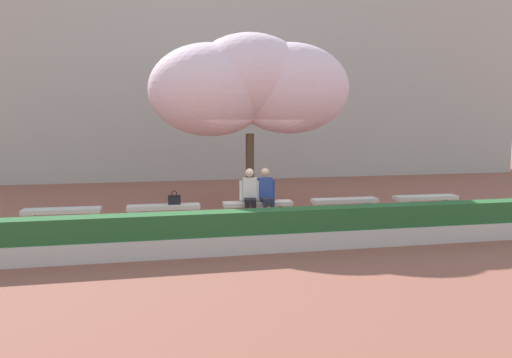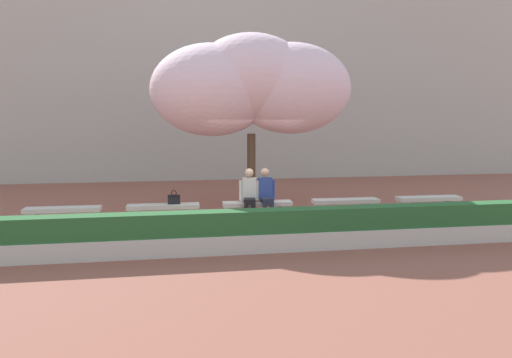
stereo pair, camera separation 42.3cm
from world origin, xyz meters
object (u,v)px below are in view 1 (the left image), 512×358
(stone_bench_near_west, at_px, (164,211))
(person_seated_right, at_px, (266,192))
(handbag, at_px, (174,199))
(stone_bench_near_east, at_px, (345,204))
(stone_bench_east_end, at_px, (425,201))
(person_seated_left, at_px, (250,192))
(cherry_tree_main, at_px, (246,86))
(stone_bench_center, at_px, (258,207))
(stone_bench_west_end, at_px, (62,215))

(stone_bench_near_west, distance_m, person_seated_right, 2.57)
(stone_bench_near_west, height_order, handbag, handbag)
(handbag, bearing_deg, stone_bench_near_west, -174.78)
(stone_bench_near_east, xyz_separation_m, stone_bench_east_end, (2.34, -0.00, 0.00))
(stone_bench_east_end, relative_size, person_seated_left, 1.36)
(person_seated_left, bearing_deg, stone_bench_east_end, 0.62)
(person_seated_right, xyz_separation_m, handbag, (-2.28, 0.08, -0.12))
(person_seated_left, bearing_deg, person_seated_right, -0.08)
(person_seated_left, distance_m, cherry_tree_main, 3.10)
(stone_bench_near_east, distance_m, cherry_tree_main, 4.15)
(stone_bench_center, xyz_separation_m, cherry_tree_main, (-0.01, 1.44, 3.11))
(stone_bench_near_east, relative_size, person_seated_right, 1.36)
(stone_bench_near_west, xyz_separation_m, stone_bench_near_east, (4.68, 0.00, 0.00))
(stone_bench_east_end, relative_size, handbag, 5.17)
(stone_bench_west_end, xyz_separation_m, stone_bench_center, (4.68, 0.00, 0.00))
(stone_bench_near_west, distance_m, person_seated_left, 2.16)
(stone_bench_center, bearing_deg, person_seated_right, -14.68)
(stone_bench_west_end, xyz_separation_m, stone_bench_east_end, (9.35, 0.00, 0.00))
(stone_bench_east_end, relative_size, cherry_tree_main, 0.32)
(stone_bench_east_end, distance_m, handbag, 6.76)
(stone_bench_near_east, height_order, stone_bench_east_end, same)
(stone_bench_west_end, bearing_deg, stone_bench_near_west, -0.00)
(stone_bench_west_end, height_order, stone_bench_center, same)
(stone_bench_center, relative_size, stone_bench_east_end, 1.00)
(stone_bench_west_end, bearing_deg, stone_bench_east_end, 0.00)
(stone_bench_west_end, distance_m, handbag, 2.61)
(stone_bench_west_end, relative_size, stone_bench_center, 1.00)
(handbag, bearing_deg, stone_bench_near_east, -0.31)
(stone_bench_near_west, distance_m, handbag, 0.38)
(stone_bench_east_end, bearing_deg, cherry_tree_main, 162.92)
(stone_bench_near_west, relative_size, handbag, 5.17)
(stone_bench_west_end, height_order, stone_bench_near_west, same)
(stone_bench_near_east, height_order, person_seated_left, person_seated_left)
(person_seated_right, bearing_deg, stone_bench_east_end, 0.69)
(stone_bench_east_end, height_order, handbag, handbag)
(stone_bench_near_west, distance_m, cherry_tree_main, 4.15)
(stone_bench_near_east, relative_size, cherry_tree_main, 0.32)
(stone_bench_near_west, distance_m, stone_bench_center, 2.34)
(stone_bench_west_end, relative_size, stone_bench_east_end, 1.00)
(person_seated_right, bearing_deg, stone_bench_near_east, 1.44)
(stone_bench_west_end, xyz_separation_m, stone_bench_near_west, (2.34, -0.00, 0.00))
(stone_bench_near_west, xyz_separation_m, person_seated_right, (2.54, -0.05, 0.40))
(stone_bench_near_west, xyz_separation_m, stone_bench_center, (2.34, 0.00, 0.00))
(person_seated_right, relative_size, cherry_tree_main, 0.24)
(stone_bench_center, bearing_deg, stone_bench_near_east, 0.00)
(handbag, height_order, cherry_tree_main, cherry_tree_main)
(person_seated_left, height_order, person_seated_right, same)
(stone_bench_west_end, bearing_deg, stone_bench_near_east, 0.00)
(stone_bench_east_end, xyz_separation_m, handbag, (-6.75, 0.02, 0.28))
(stone_bench_west_end, bearing_deg, stone_bench_center, 0.00)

